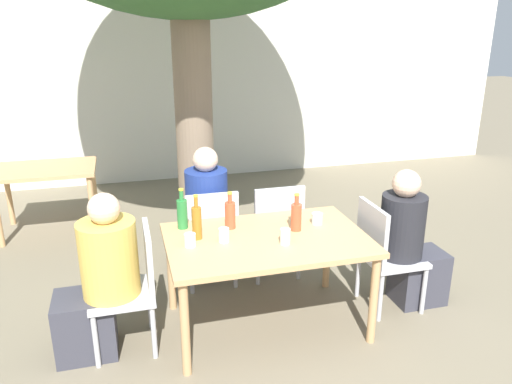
% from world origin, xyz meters
% --- Properties ---
extents(ground_plane, '(30.00, 30.00, 0.00)m').
position_xyz_m(ground_plane, '(0.00, 0.00, 0.00)').
color(ground_plane, '#706651').
extents(cafe_building_wall, '(10.00, 0.08, 2.80)m').
position_xyz_m(cafe_building_wall, '(0.00, 4.02, 1.40)').
color(cafe_building_wall, silver).
rests_on(cafe_building_wall, ground_plane).
extents(dining_table_front, '(1.46, 0.95, 0.73)m').
position_xyz_m(dining_table_front, '(0.00, 0.00, 0.65)').
color(dining_table_front, tan).
rests_on(dining_table_front, ground_plane).
extents(dining_table_back, '(1.05, 0.75, 0.73)m').
position_xyz_m(dining_table_back, '(-1.79, 2.38, 0.62)').
color(dining_table_back, tan).
rests_on(dining_table_back, ground_plane).
extents(patio_chair_0, '(0.44, 0.44, 0.89)m').
position_xyz_m(patio_chair_0, '(-0.96, 0.00, 0.50)').
color(patio_chair_0, '#B2B2B7').
rests_on(patio_chair_0, ground_plane).
extents(patio_chair_1, '(0.44, 0.44, 0.89)m').
position_xyz_m(patio_chair_1, '(0.96, 0.00, 0.50)').
color(patio_chair_1, '#B2B2B7').
rests_on(patio_chair_1, ground_plane).
extents(patio_chair_2, '(0.44, 0.44, 0.89)m').
position_xyz_m(patio_chair_2, '(-0.29, 0.71, 0.50)').
color(patio_chair_2, '#B2B2B7').
rests_on(patio_chair_2, ground_plane).
extents(patio_chair_3, '(0.44, 0.44, 0.89)m').
position_xyz_m(patio_chair_3, '(0.29, 0.71, 0.50)').
color(patio_chair_3, '#B2B2B7').
rests_on(patio_chair_3, ground_plane).
extents(person_seated_0, '(0.59, 0.39, 1.17)m').
position_xyz_m(person_seated_0, '(-1.19, -0.00, 0.53)').
color(person_seated_0, '#383842').
rests_on(person_seated_0, ground_plane).
extents(person_seated_1, '(0.57, 0.35, 1.15)m').
position_xyz_m(person_seated_1, '(1.20, -0.00, 0.52)').
color(person_seated_1, '#383842').
rests_on(person_seated_1, ground_plane).
extents(person_seated_2, '(0.37, 0.58, 1.22)m').
position_xyz_m(person_seated_2, '(-0.29, 0.94, 0.55)').
color(person_seated_2, '#383842').
rests_on(person_seated_2, ground_plane).
extents(soda_bottle_0, '(0.08, 0.08, 0.29)m').
position_xyz_m(soda_bottle_0, '(-0.22, 0.24, 0.84)').
color(soda_bottle_0, '#DB4C2D').
rests_on(soda_bottle_0, dining_table_front).
extents(soda_bottle_1, '(0.08, 0.08, 0.29)m').
position_xyz_m(soda_bottle_1, '(0.25, 0.07, 0.84)').
color(soda_bottle_1, '#DB4C2D').
rests_on(soda_bottle_1, dining_table_front).
extents(amber_bottle_2, '(0.07, 0.07, 0.33)m').
position_xyz_m(amber_bottle_2, '(-0.49, 0.11, 0.86)').
color(amber_bottle_2, '#9E661E').
rests_on(amber_bottle_2, dining_table_front).
extents(green_bottle_3, '(0.08, 0.08, 0.31)m').
position_xyz_m(green_bottle_3, '(-0.57, 0.34, 0.85)').
color(green_bottle_3, '#287A38').
rests_on(green_bottle_3, dining_table_front).
extents(drinking_glass_0, '(0.08, 0.08, 0.09)m').
position_xyz_m(drinking_glass_0, '(0.45, 0.14, 0.77)').
color(drinking_glass_0, silver).
rests_on(drinking_glass_0, dining_table_front).
extents(drinking_glass_1, '(0.08, 0.08, 0.10)m').
position_xyz_m(drinking_glass_1, '(-0.32, 0.01, 0.78)').
color(drinking_glass_1, silver).
rests_on(drinking_glass_1, dining_table_front).
extents(drinking_glass_2, '(0.07, 0.07, 0.11)m').
position_xyz_m(drinking_glass_2, '(0.09, -0.14, 0.78)').
color(drinking_glass_2, silver).
rests_on(drinking_glass_2, dining_table_front).
extents(drinking_glass_3, '(0.08, 0.08, 0.09)m').
position_xyz_m(drinking_glass_3, '(-0.56, 0.00, 0.77)').
color(drinking_glass_3, silver).
rests_on(drinking_glass_3, dining_table_front).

